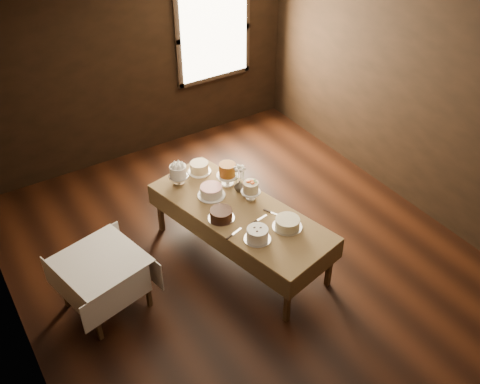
# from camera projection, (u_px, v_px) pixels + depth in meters

# --- Properties ---
(floor) EXTENTS (5.00, 6.00, 0.01)m
(floor) POSITION_uv_depth(u_px,v_px,m) (249.00, 265.00, 6.41)
(floor) COLOR black
(floor) RESTS_ON ground
(ceiling) EXTENTS (5.00, 6.00, 0.01)m
(ceiling) POSITION_uv_depth(u_px,v_px,m) (252.00, 35.00, 4.72)
(ceiling) COLOR beige
(ceiling) RESTS_ON wall_back
(wall_back) EXTENTS (5.00, 0.02, 2.80)m
(wall_back) POSITION_uv_depth(u_px,v_px,m) (132.00, 65.00, 7.58)
(wall_back) COLOR black
(wall_back) RESTS_ON ground
(wall_right) EXTENTS (0.02, 6.00, 2.80)m
(wall_right) POSITION_uv_depth(u_px,v_px,m) (420.00, 105.00, 6.64)
(wall_right) COLOR black
(wall_right) RESTS_ON ground
(window) EXTENTS (1.10, 0.05, 1.30)m
(window) POSITION_uv_depth(u_px,v_px,m) (214.00, 34.00, 7.98)
(window) COLOR #FFEABF
(window) RESTS_ON wall_back
(display_table) EXTENTS (1.35, 2.39, 0.70)m
(display_table) POSITION_uv_depth(u_px,v_px,m) (240.00, 214.00, 6.15)
(display_table) COLOR #402C18
(display_table) RESTS_ON ground
(side_table) EXTENTS (0.97, 0.97, 0.68)m
(side_table) POSITION_uv_depth(u_px,v_px,m) (101.00, 265.00, 5.55)
(side_table) COLOR #402C18
(side_table) RESTS_ON ground
(cake_meringue) EXTENTS (0.28, 0.28, 0.26)m
(cake_meringue) POSITION_uv_depth(u_px,v_px,m) (178.00, 175.00, 6.46)
(cake_meringue) COLOR silver
(cake_meringue) RESTS_ON display_table
(cake_speckled) EXTENTS (0.29, 0.29, 0.14)m
(cake_speckled) POSITION_uv_depth(u_px,v_px,m) (199.00, 168.00, 6.68)
(cake_speckled) COLOR white
(cake_speckled) RESTS_ON display_table
(cake_lattice) EXTENTS (0.35, 0.35, 0.12)m
(cake_lattice) POSITION_uv_depth(u_px,v_px,m) (211.00, 192.00, 6.30)
(cake_lattice) COLOR white
(cake_lattice) RESTS_ON display_table
(cake_caramel) EXTENTS (0.28, 0.28, 0.30)m
(cake_caramel) POSITION_uv_depth(u_px,v_px,m) (227.00, 175.00, 6.44)
(cake_caramel) COLOR white
(cake_caramel) RESTS_ON display_table
(cake_chocolate) EXTENTS (0.30, 0.30, 0.12)m
(cake_chocolate) POSITION_uv_depth(u_px,v_px,m) (221.00, 215.00, 5.97)
(cake_chocolate) COLOR silver
(cake_chocolate) RESTS_ON display_table
(cake_flowers) EXTENTS (0.23, 0.23, 0.24)m
(cake_flowers) POSITION_uv_depth(u_px,v_px,m) (251.00, 191.00, 6.23)
(cake_flowers) COLOR white
(cake_flowers) RESTS_ON display_table
(cake_swirl) EXTENTS (0.29, 0.29, 0.15)m
(cake_swirl) POSITION_uv_depth(u_px,v_px,m) (257.00, 235.00, 5.68)
(cake_swirl) COLOR silver
(cake_swirl) RESTS_ON display_table
(cake_cream) EXTENTS (0.37, 0.37, 0.11)m
(cake_cream) POSITION_uv_depth(u_px,v_px,m) (287.00, 223.00, 5.85)
(cake_cream) COLOR silver
(cake_cream) RESTS_ON display_table
(cake_server_a) EXTENTS (0.24, 0.06, 0.01)m
(cake_server_a) POSITION_uv_depth(u_px,v_px,m) (262.00, 218.00, 6.01)
(cake_server_a) COLOR silver
(cake_server_a) RESTS_ON display_table
(cake_server_b) EXTENTS (0.13, 0.23, 0.01)m
(cake_server_b) POSITION_uv_depth(u_px,v_px,m) (276.00, 214.00, 6.05)
(cake_server_b) COLOR silver
(cake_server_b) RESTS_ON display_table
(cake_server_c) EXTENTS (0.11, 0.23, 0.01)m
(cake_server_c) POSITION_uv_depth(u_px,v_px,m) (218.00, 203.00, 6.22)
(cake_server_c) COLOR silver
(cake_server_c) RESTS_ON display_table
(cake_server_d) EXTENTS (0.06, 0.24, 0.01)m
(cake_server_d) POSITION_uv_depth(u_px,v_px,m) (239.00, 189.00, 6.43)
(cake_server_d) COLOR silver
(cake_server_d) RESTS_ON display_table
(cake_server_e) EXTENTS (0.24, 0.10, 0.01)m
(cake_server_e) POSITION_uv_depth(u_px,v_px,m) (237.00, 231.00, 5.82)
(cake_server_e) COLOR silver
(cake_server_e) RESTS_ON display_table
(flower_vase) EXTENTS (0.16, 0.16, 0.13)m
(flower_vase) POSITION_uv_depth(u_px,v_px,m) (239.00, 186.00, 6.38)
(flower_vase) COLOR #2D2823
(flower_vase) RESTS_ON display_table
(flower_bouquet) EXTENTS (0.14, 0.14, 0.20)m
(flower_bouquet) POSITION_uv_depth(u_px,v_px,m) (239.00, 173.00, 6.27)
(flower_bouquet) COLOR white
(flower_bouquet) RESTS_ON flower_vase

